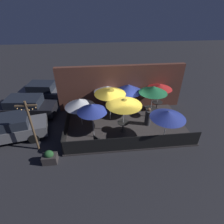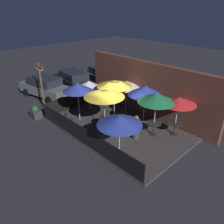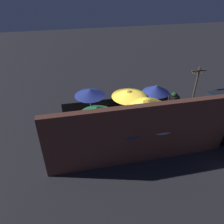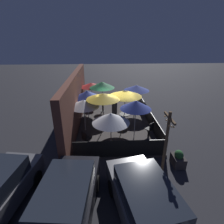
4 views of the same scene
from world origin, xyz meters
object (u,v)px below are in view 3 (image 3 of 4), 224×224
object	(u,v)px
patio_umbrella_8	(128,123)
patio_umbrella_0	(84,125)
patio_chair_0	(182,134)
patron_0	(103,124)
planter_box	(174,98)
patio_umbrella_2	(129,94)
patio_umbrella_1	(96,111)
patio_umbrella_6	(156,89)
patio_umbrella_5	(157,121)
patio_chair_1	(146,103)
patio_umbrella_7	(148,103)
dining_table_0	(86,146)
dining_table_2	(128,116)
patio_umbrella_3	(176,104)
light_post	(196,86)
patio_umbrella_4	(90,92)
dining_table_1	(98,134)

from	to	relation	value
patio_umbrella_8	patio_umbrella_0	bearing A→B (deg)	-4.16
patio_umbrella_0	patio_chair_0	bearing A→B (deg)	179.25
patron_0	planter_box	size ratio (longest dim) A/B	1.62
patio_umbrella_8	patio_chair_0	bearing A→B (deg)	-178.45
patio_chair_0	patron_0	distance (m)	4.87
patio_umbrella_0	patio_umbrella_2	size ratio (longest dim) A/B	0.91
patio_umbrella_1	patio_umbrella_6	world-z (taller)	patio_umbrella_1
patio_umbrella_5	patio_chair_1	world-z (taller)	patio_umbrella_5
patio_umbrella_1	patron_0	xyz separation A→B (m)	(-0.47, -0.96, -1.64)
patio_umbrella_2	patio_umbrella_7	world-z (taller)	patio_umbrella_7
dining_table_0	dining_table_2	xyz separation A→B (m)	(-3.11, -2.41, -0.01)
patio_umbrella_2	dining_table_0	bearing A→B (deg)	37.82
patio_umbrella_3	patio_umbrella_5	size ratio (longest dim) A/B	0.96
patio_umbrella_0	patio_umbrella_3	bearing A→B (deg)	-167.16
patio_umbrella_3	patio_umbrella_0	bearing A→B (deg)	12.84
light_post	patio_umbrella_5	bearing A→B (deg)	39.83
patio_umbrella_3	planter_box	bearing A→B (deg)	-116.79
patio_umbrella_0	patio_umbrella_4	distance (m)	3.71
patio_umbrella_6	patio_umbrella_8	bearing A→B (deg)	47.22
dining_table_2	patio_chair_1	xyz separation A→B (m)	(-1.73, -1.37, -0.08)
patio_umbrella_5	patron_0	size ratio (longest dim) A/B	1.58
dining_table_2	patron_0	xyz separation A→B (m)	(1.85, 0.58, 0.02)
patio_umbrella_2	patio_umbrella_0	bearing A→B (deg)	37.82
patio_umbrella_0	dining_table_2	distance (m)	4.20
patio_umbrella_8	light_post	world-z (taller)	light_post
patio_umbrella_3	dining_table_2	size ratio (longest dim) A/B	2.77
patio_umbrella_5	patio_umbrella_4	bearing A→B (deg)	-50.62
patio_umbrella_1	patio_umbrella_6	distance (m)	4.67
patio_umbrella_2	patio_chair_0	distance (m)	4.02
patio_umbrella_5	patio_umbrella_8	bearing A→B (deg)	-3.40
patio_chair_0	patio_umbrella_1	bearing A→B (deg)	32.55
patio_umbrella_8	patio_umbrella_1	bearing A→B (deg)	-34.42
patio_umbrella_2	patio_chair_0	size ratio (longest dim) A/B	2.70
dining_table_0	patio_chair_0	xyz separation A→B (m)	(-5.74, 0.08, -0.09)
patio_umbrella_3	patio_umbrella_7	xyz separation A→B (m)	(2.04, 0.38, 0.53)
patio_umbrella_3	patio_chair_0	distance (m)	1.90
patio_umbrella_3	dining_table_2	bearing A→B (deg)	-21.43
patio_umbrella_2	light_post	distance (m)	5.39
patio_umbrella_4	patio_umbrella_8	bearing A→B (deg)	112.40
patio_umbrella_6	light_post	distance (m)	3.42
patio_umbrella_3	dining_table_1	xyz separation A→B (m)	(5.07, 0.46, -1.17)
patio_umbrella_7	patron_0	world-z (taller)	patio_umbrella_7
patio_umbrella_3	patron_0	size ratio (longest dim) A/B	1.51
patio_umbrella_6	dining_table_1	bearing A→B (deg)	24.15
patio_umbrella_2	dining_table_2	xyz separation A→B (m)	(0.00, -0.00, -1.67)
patio_umbrella_1	patio_umbrella_3	size ratio (longest dim) A/B	1.22
dining_table_2	patron_0	distance (m)	1.94
patio_umbrella_1	patio_umbrella_3	world-z (taller)	patio_umbrella_1
dining_table_0	patron_0	xyz separation A→B (m)	(-1.26, -1.83, 0.02)
patio_umbrella_7	patio_umbrella_4	bearing A→B (deg)	-41.10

